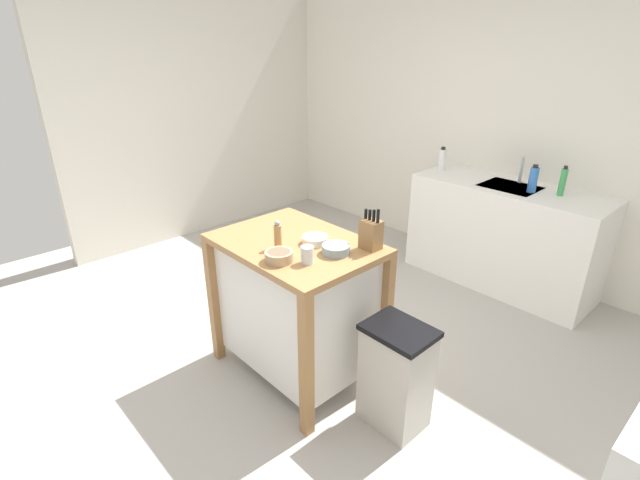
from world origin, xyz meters
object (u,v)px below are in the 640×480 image
object	(u,v)px
bottle_hand_soap	(442,159)
sink_faucet	(521,170)
kitchen_island	(297,301)
bowl_stoneware_deep	(336,249)
bowl_ceramic_small	(315,240)
drinking_cup	(307,255)
knife_block	(371,234)
bottle_dish_soap	(563,182)
bottle_spray_cleaner	(533,179)
trash_bin	(396,376)
pepper_grinder	(278,235)
bowl_ceramic_wide	(279,256)

from	to	relation	value
bottle_hand_soap	sink_faucet	bearing A→B (deg)	11.73
kitchen_island	bowl_stoneware_deep	size ratio (longest dim) A/B	6.22
bowl_ceramic_small	drinking_cup	world-z (taller)	drinking_cup
knife_block	bottle_dish_soap	xyz separation A→B (m)	(0.32, 1.86, -0.01)
bowl_stoneware_deep	bottle_hand_soap	bearing A→B (deg)	107.76
bottle_spray_cleaner	bottle_hand_soap	distance (m)	0.86
trash_bin	bottle_dish_soap	bearing A→B (deg)	91.18
bowl_ceramic_small	bottle_hand_soap	bearing A→B (deg)	103.06
pepper_grinder	sink_faucet	xyz separation A→B (m)	(0.31, 2.34, 0.00)
trash_bin	bottle_hand_soap	distance (m)	2.36
bowl_ceramic_small	bottle_spray_cleaner	size ratio (longest dim) A/B	0.68
bowl_ceramic_wide	trash_bin	size ratio (longest dim) A/B	0.24
bowl_stoneware_deep	bottle_hand_soap	distance (m)	2.12
kitchen_island	knife_block	size ratio (longest dim) A/B	3.91
drinking_cup	pepper_grinder	xyz separation A→B (m)	(-0.26, 0.01, 0.03)
knife_block	pepper_grinder	xyz separation A→B (m)	(-0.36, -0.38, -0.01)
knife_block	sink_faucet	world-z (taller)	knife_block
bowl_ceramic_wide	kitchen_island	bearing A→B (deg)	121.00
sink_faucet	bottle_spray_cleaner	world-z (taller)	bottle_spray_cleaner
bottle_spray_cleaner	bottle_hand_soap	bearing A→B (deg)	177.16
knife_block	bowl_stoneware_deep	size ratio (longest dim) A/B	1.59
knife_block	bottle_hand_soap	xyz separation A→B (m)	(-0.73, 1.82, -0.02)
bowl_ceramic_small	bottle_dish_soap	size ratio (longest dim) A/B	0.64
bowl_ceramic_small	pepper_grinder	xyz separation A→B (m)	(-0.10, -0.19, 0.05)
bowl_ceramic_wide	bottle_dish_soap	size ratio (longest dim) A/B	0.65
bowl_ceramic_wide	bottle_hand_soap	size ratio (longest dim) A/B	0.71
bowl_ceramic_wide	bottle_spray_cleaner	xyz separation A→B (m)	(0.35, 2.26, 0.05)
bottle_spray_cleaner	sink_faucet	bearing A→B (deg)	134.94
knife_block	bowl_ceramic_small	distance (m)	0.33
knife_block	pepper_grinder	distance (m)	0.53
bowl_stoneware_deep	bottle_dish_soap	xyz separation A→B (m)	(0.41, 2.05, 0.06)
kitchen_island	drinking_cup	world-z (taller)	drinking_cup
bottle_spray_cleaner	bottle_hand_soap	size ratio (longest dim) A/B	1.03
kitchen_island	bottle_hand_soap	xyz separation A→B (m)	(-0.37, 2.08, 0.48)
bottle_dish_soap	pepper_grinder	bearing A→B (deg)	-106.95
knife_block	bottle_hand_soap	distance (m)	1.97
kitchen_island	bowl_ceramic_wide	world-z (taller)	bowl_ceramic_wide
bottle_hand_soap	knife_block	bearing A→B (deg)	-68.11
pepper_grinder	trash_bin	bearing A→B (deg)	16.87
bowl_ceramic_wide	bowl_ceramic_small	bearing A→B (deg)	97.68
bowl_ceramic_wide	bowl_ceramic_small	size ratio (longest dim) A/B	1.01
bowl_stoneware_deep	drinking_cup	xyz separation A→B (m)	(-0.02, -0.19, 0.02)
bowl_stoneware_deep	bottle_dish_soap	distance (m)	2.09
bowl_stoneware_deep	bottle_spray_cleaner	world-z (taller)	bottle_spray_cleaner
knife_block	drinking_cup	bearing A→B (deg)	-105.54
bowl_ceramic_small	sink_faucet	size ratio (longest dim) A/B	0.68
kitchen_island	sink_faucet	bearing A→B (deg)	82.06
pepper_grinder	kitchen_island	bearing A→B (deg)	89.98
knife_block	bottle_spray_cleaner	size ratio (longest dim) A/B	1.12
drinking_cup	sink_faucet	world-z (taller)	sink_faucet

